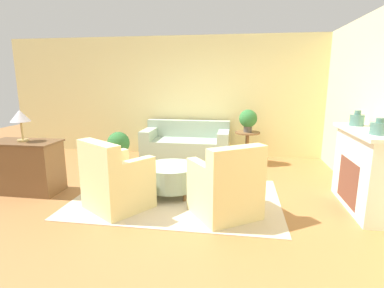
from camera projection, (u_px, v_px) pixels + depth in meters
ground_plane at (177, 198)px, 4.66m from camera, size 16.00×16.00×0.00m
wall_back at (201, 97)px, 7.14m from camera, size 9.63×0.12×2.80m
rug at (177, 198)px, 4.66m from camera, size 3.12×2.05×0.01m
couch at (186, 145)px, 6.85m from camera, size 1.94×0.90×0.87m
armchair_left at (115, 183)px, 4.21m from camera, size 1.07×1.06×0.99m
armchair_right at (227, 189)px, 3.97m from camera, size 1.07×1.06×0.99m
ottoman_table at (172, 176)px, 4.75m from camera, size 0.85×0.85×0.47m
side_table at (247, 142)px, 6.51m from camera, size 0.54×0.54×0.70m
fireplace at (363, 168)px, 4.17m from camera, size 0.44×1.43×1.14m
dresser at (26, 166)px, 4.84m from camera, size 1.10×0.56×0.85m
vase_mantel_near at (357, 120)px, 4.39m from camera, size 0.20×0.20×0.23m
vase_mantel_far at (379, 128)px, 3.69m from camera, size 0.21×0.21×0.21m
potted_plant_on_side_table at (248, 119)px, 6.40m from camera, size 0.38×0.38×0.49m
potted_plant_floor at (119, 144)px, 6.63m from camera, size 0.49×0.49×0.68m
table_lamp at (20, 117)px, 4.67m from camera, size 0.30×0.30×0.50m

